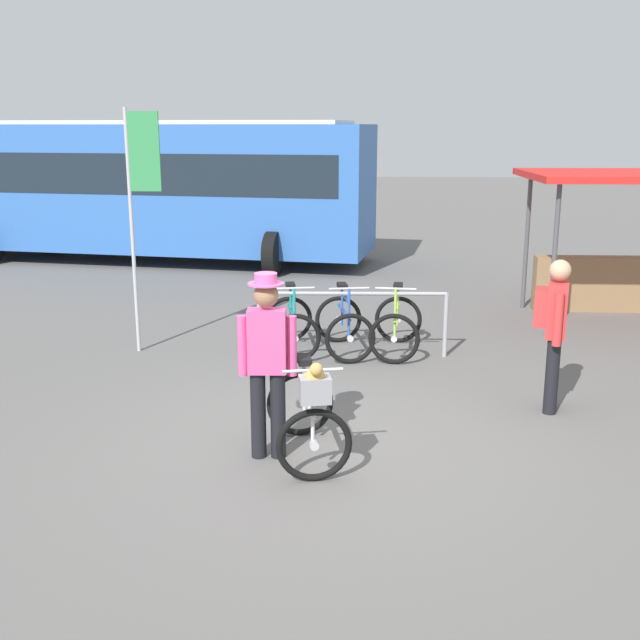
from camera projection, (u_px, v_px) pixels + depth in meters
The scene contains 11 objects.
ground_plane at pixel (320, 444), 7.36m from camera, with size 80.00×80.00×0.00m, color #605E5B.
bike_rack_rail at pixel (352, 309), 10.03m from camera, with size 2.51×0.15×0.88m.
racked_bike_teal at pixel (292, 326), 10.29m from camera, with size 0.85×1.22×0.98m.
racked_bike_blue at pixel (344, 326), 10.28m from camera, with size 0.85×1.21×0.98m.
racked_bike_lime at pixel (396, 326), 10.26m from camera, with size 0.76×1.17×0.98m.
featured_bicycle at pixel (309, 412), 6.86m from camera, with size 0.87×1.25×1.09m.
person_with_featured_bike at pixel (267, 358), 6.87m from camera, with size 0.53×0.32×1.72m.
pedestrian_with_backpack at pixel (554, 326), 8.02m from camera, with size 0.40×0.51×1.64m.
bus_distant at pixel (147, 183), 17.10m from camera, with size 10.26×4.39×3.08m.
market_stall at pixel (620, 230), 11.97m from camera, with size 3.13×2.34×2.30m.
banner_flag at pixel (139, 185), 9.88m from camera, with size 0.45×0.05×3.20m.
Camera 1 is at (0.40, -6.83, 2.97)m, focal length 43.08 mm.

